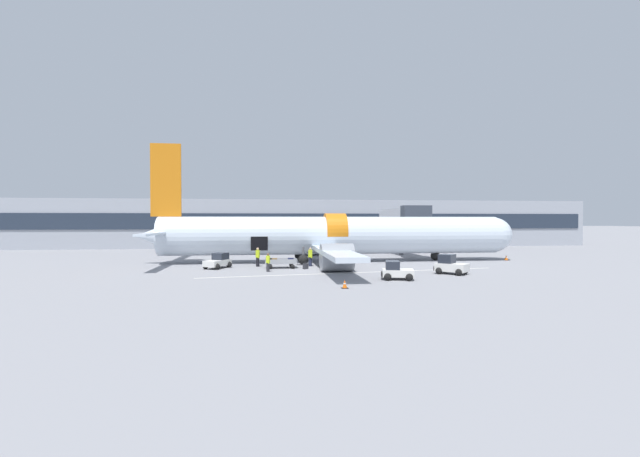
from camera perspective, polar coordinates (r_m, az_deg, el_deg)
ground_plane at (r=39.18m, az=-0.08°, el=-5.46°), size 500.00×500.00×0.00m
apron_marking_line at (r=36.83m, az=4.77°, el=-5.88°), size 26.31×4.01×0.01m
terminal_strip at (r=73.53m, az=-3.49°, el=0.68°), size 101.08×9.78×7.80m
jet_bridge_stub at (r=55.45m, az=11.07°, el=1.26°), size 3.30×12.42×6.19m
airplane at (r=45.98m, az=1.39°, el=-1.00°), size 40.77×33.40×12.31m
baggage_tug_lead at (r=37.37m, az=17.01°, el=-4.77°), size 2.83×2.83×1.63m
baggage_tug_mid at (r=33.06m, az=10.15°, el=-5.66°), size 2.75×2.50×1.39m
baggage_tug_rear at (r=41.10m, az=-13.41°, el=-4.33°), size 2.57×3.14×1.41m
baggage_cart_loading at (r=40.31m, az=-5.15°, el=-4.60°), size 3.85×1.99×0.94m
ground_crew_loader_a at (r=41.68m, az=-1.31°, el=-3.74°), size 0.56×0.61×1.82m
ground_crew_loader_b at (r=37.51m, az=-6.95°, el=-4.46°), size 0.44×0.56×1.61m
ground_crew_driver at (r=41.80m, az=-8.31°, el=-3.73°), size 0.51×0.64×1.82m
suitcase_on_tarmac_upright at (r=39.33m, az=-1.94°, el=-5.05°), size 0.54×0.48×0.63m
safety_cone_nose at (r=52.10m, az=23.58°, el=-3.62°), size 0.60×0.60×0.56m
safety_cone_engine_left at (r=28.42m, az=3.32°, el=-7.44°), size 0.45×0.45×0.58m
safety_cone_wingtip at (r=38.50m, az=4.20°, el=-5.13°), size 0.43×0.43×0.64m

